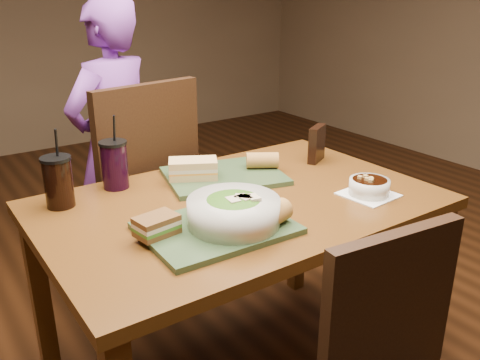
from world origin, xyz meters
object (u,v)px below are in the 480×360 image
(tray_near, at_px, (216,228))
(chip_bag, at_px, (317,144))
(dining_table, at_px, (240,224))
(baguette_near, at_px, (271,216))
(cup_cola, at_px, (58,182))
(sandwich_far, at_px, (193,169))
(soup_bowl, at_px, (369,187))
(diner, at_px, (114,146))
(chair_far, at_px, (141,191))
(salad_bowl, at_px, (234,210))
(tray_far, at_px, (224,176))
(sandwich_near, at_px, (157,225))
(cup_berry, at_px, (115,164))
(baguette_far, at_px, (262,160))

(tray_near, bearing_deg, chip_bag, 24.56)
(dining_table, bearing_deg, tray_near, -141.06)
(dining_table, xyz_separation_m, baguette_near, (-0.07, -0.25, 0.14))
(dining_table, distance_m, cup_cola, 0.61)
(sandwich_far, relative_size, cup_cola, 0.76)
(soup_bowl, relative_size, sandwich_far, 0.91)
(diner, relative_size, sandwich_far, 7.11)
(chair_far, bearing_deg, dining_table, -81.57)
(dining_table, height_order, salad_bowl, salad_bowl)
(chair_far, xyz_separation_m, chip_bag, (0.58, -0.46, 0.23))
(tray_far, bearing_deg, baguette_near, -106.56)
(tray_near, distance_m, sandwich_near, 0.18)
(soup_bowl, distance_m, baguette_near, 0.45)
(dining_table, relative_size, chip_bag, 8.89)
(tray_far, distance_m, soup_bowl, 0.53)
(chair_far, height_order, tray_near, chair_far)
(diner, xyz_separation_m, cup_berry, (-0.24, -0.64, 0.14))
(tray_near, height_order, baguette_far, baguette_far)
(tray_far, bearing_deg, dining_table, -108.54)
(chair_far, height_order, sandwich_far, chair_far)
(baguette_near, distance_m, cup_berry, 0.64)
(cup_berry, bearing_deg, diner, 69.40)
(salad_bowl, height_order, baguette_far, salad_bowl)
(tray_far, distance_m, sandwich_far, 0.13)
(salad_bowl, distance_m, cup_cola, 0.59)
(salad_bowl, distance_m, cup_berry, 0.54)
(tray_far, height_order, soup_bowl, soup_bowl)
(tray_near, relative_size, chip_bag, 2.87)
(tray_far, relative_size, chip_bag, 2.87)
(tray_far, bearing_deg, chair_far, 111.04)
(soup_bowl, xyz_separation_m, cup_cola, (-0.89, 0.50, 0.05))
(dining_table, distance_m, diner, 0.99)
(dining_table, xyz_separation_m, sandwich_near, (-0.36, -0.11, 0.14))
(diner, height_order, baguette_far, diner)
(sandwich_near, relative_size, sandwich_far, 0.64)
(baguette_far, distance_m, cup_cola, 0.74)
(tray_near, distance_m, tray_far, 0.44)
(tray_near, distance_m, sandwich_far, 0.41)
(diner, distance_m, cup_berry, 0.70)
(baguette_far, bearing_deg, soup_bowl, -67.85)
(sandwich_far, bearing_deg, tray_near, -110.40)
(cup_cola, xyz_separation_m, cup_berry, (0.21, 0.06, 0.00))
(diner, height_order, salad_bowl, diner)
(baguette_near, bearing_deg, sandwich_far, 87.67)
(chair_far, distance_m, tray_near, 0.79)
(sandwich_far, xyz_separation_m, baguette_far, (0.27, -0.06, -0.00))
(soup_bowl, bearing_deg, baguette_near, -176.00)
(tray_far, bearing_deg, baguette_far, -10.43)
(tray_far, height_order, salad_bowl, salad_bowl)
(chair_far, xyz_separation_m, tray_near, (-0.10, -0.77, 0.16))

